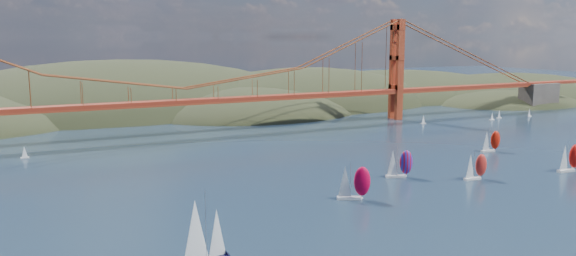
# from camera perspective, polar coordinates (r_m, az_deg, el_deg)

# --- Properties ---
(headlands) EXTENTS (725.00, 225.00, 96.00)m
(headlands) POSITION_cam_1_polar(r_m,az_deg,el_deg) (374.21, -7.78, 0.25)
(headlands) COLOR black
(headlands) RESTS_ON ground
(bridge) EXTENTS (552.00, 12.00, 55.00)m
(bridge) POSITION_cam_1_polar(r_m,az_deg,el_deg) (262.41, -10.88, 6.19)
(bridge) COLOR maroon
(bridge) RESTS_ON ground
(sloop_navy) EXTENTS (10.17, 6.21, 15.33)m
(sloop_navy) POSITION_cam_1_polar(r_m,az_deg,el_deg) (115.27, -8.73, -10.47)
(sloop_navy) COLOR black
(sloop_navy) RESTS_ON ground
(racer_0) EXTENTS (9.60, 7.01, 10.79)m
(racer_0) POSITION_cam_1_polar(r_m,az_deg,el_deg) (159.69, 6.63, -5.46)
(racer_0) COLOR white
(racer_0) RESTS_ON ground
(racer_1) EXTENTS (8.23, 3.61, 9.34)m
(racer_1) POSITION_cam_1_polar(r_m,az_deg,el_deg) (190.42, 18.51, -3.69)
(racer_1) COLOR white
(racer_1) RESTS_ON ground
(racer_2) EXTENTS (9.26, 3.94, 10.53)m
(racer_2) POSITION_cam_1_polar(r_m,az_deg,el_deg) (213.76, 26.68, -2.67)
(racer_2) COLOR silver
(racer_2) RESTS_ON ground
(racer_3) EXTENTS (8.40, 3.99, 9.48)m
(racer_3) POSITION_cam_1_polar(r_m,az_deg,el_deg) (238.29, 19.90, -1.22)
(racer_3) COLOR silver
(racer_3) RESTS_ON ground
(racer_rwb) EXTENTS (9.08, 5.70, 10.16)m
(racer_rwb) POSITION_cam_1_polar(r_m,az_deg,el_deg) (186.84, 11.22, -3.50)
(racer_rwb) COLOR silver
(racer_rwb) RESTS_ON ground
(distant_boat_3) EXTENTS (3.00, 2.00, 4.70)m
(distant_boat_3) POSITION_cam_1_polar(r_m,az_deg,el_deg) (234.63, -25.20, -2.22)
(distant_boat_3) COLOR silver
(distant_boat_3) RESTS_ON ground
(distant_boat_4) EXTENTS (3.00, 2.00, 4.70)m
(distant_boat_4) POSITION_cam_1_polar(r_m,az_deg,el_deg) (304.34, 13.59, 0.85)
(distant_boat_4) COLOR silver
(distant_boat_4) RESTS_ON ground
(distant_boat_5) EXTENTS (3.00, 2.00, 4.70)m
(distant_boat_5) POSITION_cam_1_polar(r_m,az_deg,el_deg) (328.78, 20.03, 1.16)
(distant_boat_5) COLOR silver
(distant_boat_5) RESTS_ON ground
(distant_boat_6) EXTENTS (3.00, 2.00, 4.70)m
(distant_boat_6) POSITION_cam_1_polar(r_m,az_deg,el_deg) (338.04, 20.67, 1.33)
(distant_boat_6) COLOR silver
(distant_boat_6) RESTS_ON ground
(distant_boat_7) EXTENTS (3.00, 2.00, 4.70)m
(distant_boat_7) POSITION_cam_1_polar(r_m,az_deg,el_deg) (351.76, 23.31, 1.45)
(distant_boat_7) COLOR silver
(distant_boat_7) RESTS_ON ground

